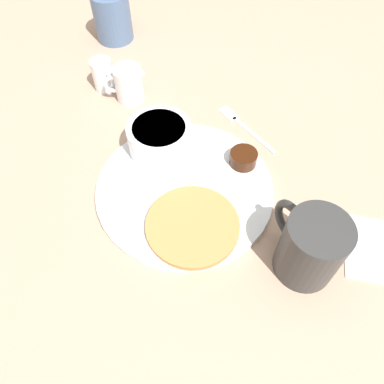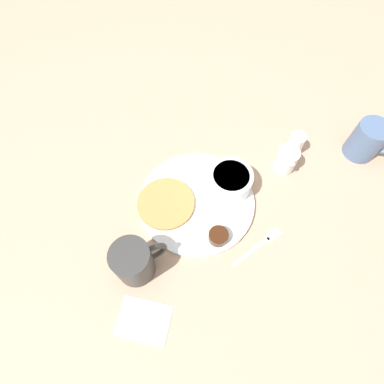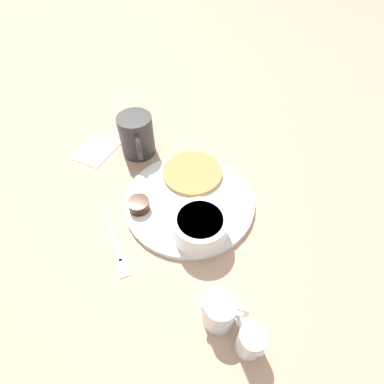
{
  "view_description": "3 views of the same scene",
  "coord_description": "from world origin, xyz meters",
  "px_view_note": "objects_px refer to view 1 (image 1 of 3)",
  "views": [
    {
      "loc": [
        0.34,
        0.09,
        0.48
      ],
      "look_at": [
        0.02,
        0.02,
        0.03
      ],
      "focal_mm": 35.0,
      "sensor_mm": 36.0,
      "label": 1
    },
    {
      "loc": [
        -0.07,
        0.32,
        0.65
      ],
      "look_at": [
        0.01,
        -0.0,
        0.04
      ],
      "focal_mm": 28.0,
      "sensor_mm": 36.0,
      "label": 2
    },
    {
      "loc": [
        -0.35,
        -0.19,
        0.51
      ],
      "look_at": [
        -0.0,
        -0.01,
        0.04
      ],
      "focal_mm": 28.0,
      "sensor_mm": 36.0,
      "label": 3
    }
  ],
  "objects_px": {
    "fork": "(241,123)",
    "second_mug": "(113,16)",
    "creamer_pitcher_far": "(103,75)",
    "bowl": "(160,137)",
    "coffee_mug": "(310,247)",
    "plate": "(185,189)",
    "creamer_pitcher_near": "(128,84)"
  },
  "relations": [
    {
      "from": "bowl",
      "to": "creamer_pitcher_near",
      "type": "relative_size",
      "value": 1.4
    },
    {
      "from": "creamer_pitcher_near",
      "to": "creamer_pitcher_far",
      "type": "distance_m",
      "value": 0.06
    },
    {
      "from": "coffee_mug",
      "to": "fork",
      "type": "distance_m",
      "value": 0.29
    },
    {
      "from": "creamer_pitcher_far",
      "to": "fork",
      "type": "bearing_deg",
      "value": 81.88
    },
    {
      "from": "second_mug",
      "to": "fork",
      "type": "bearing_deg",
      "value": 56.13
    },
    {
      "from": "bowl",
      "to": "coffee_mug",
      "type": "relative_size",
      "value": 1.02
    },
    {
      "from": "creamer_pitcher_near",
      "to": "coffee_mug",
      "type": "bearing_deg",
      "value": 51.02
    },
    {
      "from": "creamer_pitcher_far",
      "to": "second_mug",
      "type": "xyz_separation_m",
      "value": [
        -0.17,
        -0.04,
        0.02
      ]
    },
    {
      "from": "fork",
      "to": "second_mug",
      "type": "height_order",
      "value": "second_mug"
    },
    {
      "from": "bowl",
      "to": "second_mug",
      "type": "relative_size",
      "value": 0.92
    },
    {
      "from": "bowl",
      "to": "fork",
      "type": "height_order",
      "value": "bowl"
    },
    {
      "from": "coffee_mug",
      "to": "fork",
      "type": "bearing_deg",
      "value": -154.11
    },
    {
      "from": "plate",
      "to": "coffee_mug",
      "type": "xyz_separation_m",
      "value": [
        0.08,
        0.19,
        0.05
      ]
    },
    {
      "from": "plate",
      "to": "fork",
      "type": "bearing_deg",
      "value": 159.64
    },
    {
      "from": "creamer_pitcher_near",
      "to": "plate",
      "type": "bearing_deg",
      "value": 38.97
    },
    {
      "from": "coffee_mug",
      "to": "creamer_pitcher_far",
      "type": "xyz_separation_m",
      "value": [
        -0.29,
        -0.4,
        -0.02
      ]
    },
    {
      "from": "bowl",
      "to": "creamer_pitcher_near",
      "type": "xyz_separation_m",
      "value": [
        -0.12,
        -0.1,
        -0.0
      ]
    },
    {
      "from": "coffee_mug",
      "to": "second_mug",
      "type": "height_order",
      "value": "coffee_mug"
    },
    {
      "from": "bowl",
      "to": "coffee_mug",
      "type": "distance_m",
      "value": 0.29
    },
    {
      "from": "plate",
      "to": "second_mug",
      "type": "bearing_deg",
      "value": -146.48
    },
    {
      "from": "bowl",
      "to": "fork",
      "type": "bearing_deg",
      "value": 130.14
    },
    {
      "from": "bowl",
      "to": "plate",
      "type": "bearing_deg",
      "value": 40.68
    },
    {
      "from": "second_mug",
      "to": "plate",
      "type": "bearing_deg",
      "value": 33.52
    },
    {
      "from": "plate",
      "to": "bowl",
      "type": "xyz_separation_m",
      "value": [
        -0.07,
        -0.06,
        0.03
      ]
    },
    {
      "from": "coffee_mug",
      "to": "second_mug",
      "type": "xyz_separation_m",
      "value": [
        -0.47,
        -0.44,
        -0.0
      ]
    },
    {
      "from": "plate",
      "to": "bowl",
      "type": "relative_size",
      "value": 2.66
    },
    {
      "from": "creamer_pitcher_far",
      "to": "second_mug",
      "type": "height_order",
      "value": "second_mug"
    },
    {
      "from": "creamer_pitcher_near",
      "to": "fork",
      "type": "bearing_deg",
      "value": 84.3
    },
    {
      "from": "plate",
      "to": "creamer_pitcher_near",
      "type": "xyz_separation_m",
      "value": [
        -0.19,
        -0.15,
        0.03
      ]
    },
    {
      "from": "bowl",
      "to": "fork",
      "type": "relative_size",
      "value": 0.89
    },
    {
      "from": "creamer_pitcher_far",
      "to": "fork",
      "type": "relative_size",
      "value": 0.54
    },
    {
      "from": "bowl",
      "to": "second_mug",
      "type": "distance_m",
      "value": 0.37
    }
  ]
}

